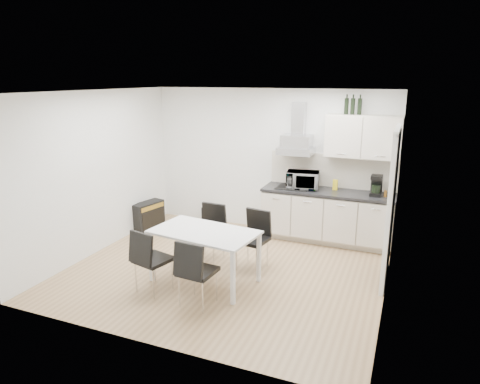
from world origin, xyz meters
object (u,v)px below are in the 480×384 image
at_px(guitar_amp, 148,215).
at_px(chair_far_left, 209,233).
at_px(dining_table, 204,236).
at_px(kitchenette, 330,195).
at_px(chair_near_right, 198,272).
at_px(chair_near_left, 153,260).
at_px(floor_speaker, 207,214).
at_px(chair_far_right, 252,241).

bearing_deg(guitar_amp, chair_far_left, -13.99).
relative_size(dining_table, guitar_amp, 2.31).
bearing_deg(kitchenette, chair_near_right, -111.89).
height_order(chair_far_left, chair_near_left, same).
height_order(chair_far_left, guitar_amp, chair_far_left).
distance_m(dining_table, chair_near_left, 0.75).
xyz_separation_m(kitchenette, floor_speaker, (-2.45, 0.17, -0.69)).
relative_size(chair_near_left, chair_near_right, 1.00).
distance_m(chair_near_left, chair_near_right, 0.72).
height_order(chair_far_right, chair_near_left, same).
distance_m(chair_far_right, floor_speaker, 2.35).
bearing_deg(guitar_amp, kitchenette, 24.00).
bearing_deg(floor_speaker, guitar_amp, -134.18).
height_order(chair_near_right, guitar_amp, chair_near_right).
bearing_deg(guitar_amp, chair_far_right, -7.23).
bearing_deg(chair_far_left, kitchenette, -134.11).
distance_m(chair_far_left, chair_near_left, 1.21).
relative_size(chair_far_left, chair_near_right, 1.00).
xyz_separation_m(chair_far_right, guitar_amp, (-2.44, 0.91, -0.18)).
xyz_separation_m(dining_table, chair_near_right, (0.20, -0.60, -0.23)).
xyz_separation_m(dining_table, floor_speaker, (-1.13, 2.34, -0.53)).
height_order(dining_table, chair_far_left, chair_far_left).
distance_m(kitchenette, chair_near_right, 3.02).
height_order(dining_table, chair_near_left, chair_near_left).
bearing_deg(chair_near_right, guitar_amp, 140.07).
xyz_separation_m(kitchenette, guitar_amp, (-3.29, -0.62, -0.57)).
height_order(chair_far_left, chair_near_right, same).
bearing_deg(floor_speaker, dining_table, -61.55).
bearing_deg(floor_speaker, kitchenette, -1.08).
height_order(chair_near_left, floor_speaker, chair_near_left).
bearing_deg(chair_far_right, dining_table, 63.32).
xyz_separation_m(chair_far_right, floor_speaker, (-1.59, 1.70, -0.30)).
height_order(chair_near_left, chair_near_right, same).
relative_size(kitchenette, chair_far_left, 2.86).
bearing_deg(chair_near_left, floor_speaker, 116.50).
bearing_deg(chair_far_left, dining_table, 114.06).
bearing_deg(chair_near_left, chair_near_right, 6.69).
xyz_separation_m(chair_near_right, floor_speaker, (-1.33, 2.94, -0.30)).
bearing_deg(chair_far_left, chair_near_left, 80.97).
xyz_separation_m(chair_near_left, floor_speaker, (-0.62, 2.85, -0.30)).
bearing_deg(chair_far_left, chair_near_right, 112.73).
relative_size(dining_table, floor_speaker, 5.27).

